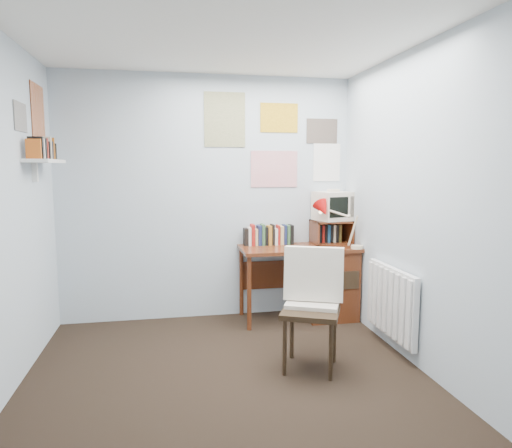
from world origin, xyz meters
The scene contains 14 objects.
ground centered at (0.00, 0.00, 0.00)m, with size 3.50×3.50×0.00m, color black.
back_wall centered at (0.00, 1.75, 1.25)m, with size 3.00×0.02×2.50m, color #ABBAC4.
right_wall centered at (1.50, 0.00, 1.25)m, with size 0.02×3.50×2.50m, color #ABBAC4.
ceiling centered at (0.00, 0.00, 2.50)m, with size 3.00×3.50×0.02m, color white.
desk centered at (1.17, 1.48, 0.41)m, with size 1.20×0.55×0.76m.
desk_chair centered at (0.66, 0.31, 0.46)m, with size 0.47×0.45×0.91m, color black.
desk_lamp centered at (1.44, 1.26, 0.98)m, with size 0.30×0.26×0.43m, color #BC0C0C.
tv_riser centered at (1.29, 1.59, 0.89)m, with size 0.40×0.30×0.25m, color #5F2B15.
crt_tv centered at (1.31, 1.61, 1.17)m, with size 0.35×0.32×0.33m, color beige.
book_row centered at (0.66, 1.66, 0.87)m, with size 0.60×0.14×0.22m, color #5F2B15.
radiator centered at (1.46, 0.55, 0.42)m, with size 0.09×0.80×0.60m, color white.
wall_shelf centered at (-1.40, 1.10, 1.62)m, with size 0.20×0.62×0.24m, color white.
posters_back centered at (0.70, 1.74, 1.85)m, with size 1.20×0.01×0.90m, color white.
posters_left centered at (-1.49, 1.10, 2.00)m, with size 0.01×0.70×0.60m, color white.
Camera 1 is at (-0.41, -2.96, 1.57)m, focal length 32.00 mm.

